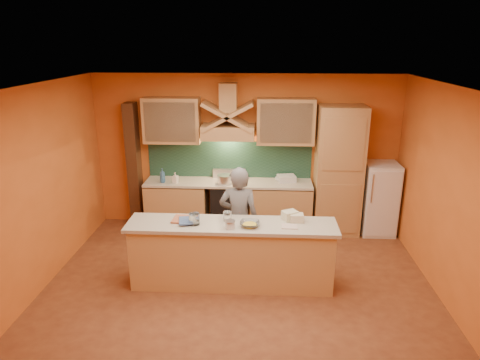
# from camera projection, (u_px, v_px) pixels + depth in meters

# --- Properties ---
(floor) EXTENTS (5.50, 5.00, 0.01)m
(floor) POSITION_uv_depth(u_px,v_px,m) (238.00, 295.00, 5.88)
(floor) COLOR brown
(floor) RESTS_ON ground
(ceiling) EXTENTS (5.50, 5.00, 0.01)m
(ceiling) POSITION_uv_depth(u_px,v_px,m) (237.00, 89.00, 5.01)
(ceiling) COLOR white
(ceiling) RESTS_ON wall_back
(wall_back) EXTENTS (5.50, 0.02, 2.80)m
(wall_back) POSITION_uv_depth(u_px,v_px,m) (246.00, 152.00, 7.82)
(wall_back) COLOR orange
(wall_back) RESTS_ON floor
(wall_front) EXTENTS (5.50, 0.02, 2.80)m
(wall_front) POSITION_uv_depth(u_px,v_px,m) (216.00, 324.00, 3.07)
(wall_front) COLOR orange
(wall_front) RESTS_ON floor
(wall_left) EXTENTS (0.02, 5.00, 2.80)m
(wall_left) POSITION_uv_depth(u_px,v_px,m) (28.00, 196.00, 5.59)
(wall_left) COLOR orange
(wall_left) RESTS_ON floor
(wall_right) EXTENTS (0.02, 5.00, 2.80)m
(wall_right) POSITION_uv_depth(u_px,v_px,m) (458.00, 205.00, 5.30)
(wall_right) COLOR orange
(wall_right) RESTS_ON floor
(base_cabinet_left) EXTENTS (1.10, 0.60, 0.86)m
(base_cabinet_left) POSITION_uv_depth(u_px,v_px,m) (177.00, 206.00, 7.90)
(base_cabinet_left) COLOR tan
(base_cabinet_left) RESTS_ON floor
(base_cabinet_right) EXTENTS (1.10, 0.60, 0.86)m
(base_cabinet_right) POSITION_uv_depth(u_px,v_px,m) (280.00, 208.00, 7.80)
(base_cabinet_right) COLOR tan
(base_cabinet_right) RESTS_ON floor
(counter_top) EXTENTS (3.00, 0.62, 0.04)m
(counter_top) POSITION_uv_depth(u_px,v_px,m) (228.00, 183.00, 7.70)
(counter_top) COLOR beige
(counter_top) RESTS_ON base_cabinet_left
(stove) EXTENTS (0.60, 0.58, 0.90)m
(stove) POSITION_uv_depth(u_px,v_px,m) (229.00, 206.00, 7.84)
(stove) COLOR black
(stove) RESTS_ON floor
(backsplash) EXTENTS (3.00, 0.03, 0.70)m
(backsplash) POSITION_uv_depth(u_px,v_px,m) (229.00, 160.00, 7.87)
(backsplash) COLOR #1A3A2D
(backsplash) RESTS_ON wall_back
(range_hood) EXTENTS (0.92, 0.50, 0.24)m
(range_hood) POSITION_uv_depth(u_px,v_px,m) (228.00, 132.00, 7.47)
(range_hood) COLOR tan
(range_hood) RESTS_ON wall_back
(hood_chimney) EXTENTS (0.30, 0.30, 0.50)m
(hood_chimney) POSITION_uv_depth(u_px,v_px,m) (228.00, 98.00, 7.38)
(hood_chimney) COLOR tan
(hood_chimney) RESTS_ON wall_back
(upper_cabinet_left) EXTENTS (1.00, 0.35, 0.80)m
(upper_cabinet_left) POSITION_uv_depth(u_px,v_px,m) (172.00, 120.00, 7.53)
(upper_cabinet_left) COLOR tan
(upper_cabinet_left) RESTS_ON wall_back
(upper_cabinet_right) EXTENTS (1.00, 0.35, 0.80)m
(upper_cabinet_right) POSITION_uv_depth(u_px,v_px,m) (286.00, 121.00, 7.43)
(upper_cabinet_right) COLOR tan
(upper_cabinet_right) RESTS_ON wall_back
(pantry_column) EXTENTS (0.80, 0.60, 2.30)m
(pantry_column) POSITION_uv_depth(u_px,v_px,m) (338.00, 171.00, 7.53)
(pantry_column) COLOR tan
(pantry_column) RESTS_ON floor
(fridge) EXTENTS (0.58, 0.60, 1.30)m
(fridge) POSITION_uv_depth(u_px,v_px,m) (379.00, 198.00, 7.64)
(fridge) COLOR white
(fridge) RESTS_ON floor
(trim_column_left) EXTENTS (0.20, 0.30, 2.30)m
(trim_column_left) POSITION_uv_depth(u_px,v_px,m) (134.00, 165.00, 7.86)
(trim_column_left) COLOR #472816
(trim_column_left) RESTS_ON floor
(island_body) EXTENTS (2.80, 0.55, 0.88)m
(island_body) POSITION_uv_depth(u_px,v_px,m) (232.00, 256.00, 6.03)
(island_body) COLOR #E0B372
(island_body) RESTS_ON floor
(island_top) EXTENTS (2.90, 0.62, 0.05)m
(island_top) POSITION_uv_depth(u_px,v_px,m) (232.00, 225.00, 5.89)
(island_top) COLOR beige
(island_top) RESTS_ON island_body
(person) EXTENTS (0.62, 0.44, 1.62)m
(person) POSITION_uv_depth(u_px,v_px,m) (239.00, 219.00, 6.35)
(person) COLOR slate
(person) RESTS_ON floor
(pot_large) EXTENTS (0.29, 0.29, 0.16)m
(pot_large) POSITION_uv_depth(u_px,v_px,m) (224.00, 180.00, 7.57)
(pot_large) COLOR silver
(pot_large) RESTS_ON stove
(pot_small) EXTENTS (0.25, 0.25, 0.13)m
(pot_small) POSITION_uv_depth(u_px,v_px,m) (238.00, 177.00, 7.79)
(pot_small) COLOR #B6B6BD
(pot_small) RESTS_ON stove
(soap_bottle_a) EXTENTS (0.11, 0.11, 0.19)m
(soap_bottle_a) POSITION_uv_depth(u_px,v_px,m) (175.00, 178.00, 7.60)
(soap_bottle_a) COLOR silver
(soap_bottle_a) RESTS_ON counter_top
(soap_bottle_b) EXTENTS (0.14, 0.14, 0.26)m
(soap_bottle_b) POSITION_uv_depth(u_px,v_px,m) (162.00, 175.00, 7.61)
(soap_bottle_b) COLOR #34608F
(soap_bottle_b) RESTS_ON counter_top
(bowl_back) EXTENTS (0.25, 0.25, 0.07)m
(bowl_back) POSITION_uv_depth(u_px,v_px,m) (281.00, 179.00, 7.71)
(bowl_back) COLOR silver
(bowl_back) RESTS_ON counter_top
(dish_rack) EXTENTS (0.35, 0.30, 0.11)m
(dish_rack) POSITION_uv_depth(u_px,v_px,m) (286.00, 178.00, 7.70)
(dish_rack) COLOR silver
(dish_rack) RESTS_ON counter_top
(book_lower) EXTENTS (0.23, 0.30, 0.03)m
(book_lower) POSITION_uv_depth(u_px,v_px,m) (173.00, 219.00, 5.99)
(book_lower) COLOR #BC6543
(book_lower) RESTS_ON island_top
(book_upper) EXTENTS (0.25, 0.31, 0.02)m
(book_upper) POSITION_uv_depth(u_px,v_px,m) (179.00, 221.00, 5.87)
(book_upper) COLOR #425D92
(book_upper) RESTS_ON island_top
(jar_large) EXTENTS (0.19, 0.19, 0.16)m
(jar_large) POSITION_uv_depth(u_px,v_px,m) (194.00, 219.00, 5.82)
(jar_large) COLOR silver
(jar_large) RESTS_ON island_top
(jar_small) EXTENTS (0.15, 0.15, 0.13)m
(jar_small) POSITION_uv_depth(u_px,v_px,m) (227.00, 216.00, 5.94)
(jar_small) COLOR white
(jar_small) RESTS_ON island_top
(kitchen_scale) EXTENTS (0.13, 0.13, 0.09)m
(kitchen_scale) POSITION_uv_depth(u_px,v_px,m) (230.00, 225.00, 5.71)
(kitchen_scale) COLOR silver
(kitchen_scale) RESTS_ON island_top
(mixing_bowl) EXTENTS (0.28, 0.28, 0.06)m
(mixing_bowl) POSITION_uv_depth(u_px,v_px,m) (250.00, 224.00, 5.77)
(mixing_bowl) COLOR silver
(mixing_bowl) RESTS_ON island_top
(cloth) EXTENTS (0.22, 0.16, 0.01)m
(cloth) POSITION_uv_depth(u_px,v_px,m) (289.00, 226.00, 5.76)
(cloth) COLOR beige
(cloth) RESTS_ON island_top
(grocery_bag_a) EXTENTS (0.25, 0.23, 0.13)m
(grocery_bag_a) POSITION_uv_depth(u_px,v_px,m) (290.00, 215.00, 5.98)
(grocery_bag_a) COLOR beige
(grocery_bag_a) RESTS_ON island_top
(grocery_bag_b) EXTENTS (0.19, 0.15, 0.11)m
(grocery_bag_b) POSITION_uv_depth(u_px,v_px,m) (297.00, 218.00, 5.92)
(grocery_bag_b) COLOR beige
(grocery_bag_b) RESTS_ON island_top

